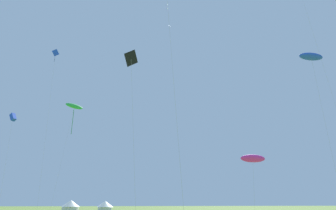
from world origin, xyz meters
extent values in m
cube|color=blue|center=(-24.43, 43.82, 15.67)|extent=(1.39, 1.25, 1.46)
cylinder|color=#B2B2B7|center=(-23.76, 42.60, 7.84)|extent=(1.35, 2.46, 15.67)
cylinder|color=#B2B2B7|center=(22.24, 27.17, 18.38)|extent=(2.52, 1.67, 36.76)
ellipsoid|color=green|center=(-15.98, 50.75, 20.44)|extent=(3.92, 3.61, 1.36)
cylinder|color=#207C31|center=(-15.98, 50.75, 17.18)|extent=(0.09, 0.09, 5.06)
cylinder|color=#B2B2B7|center=(-16.83, 49.71, 10.22)|extent=(1.72, 2.12, 20.44)
cylinder|color=#B2B2B7|center=(-2.42, 16.48, 16.18)|extent=(1.64, 2.51, 32.36)
cube|color=blue|center=(-22.43, 55.84, 34.95)|extent=(1.44, 1.26, 1.83)
cylinder|color=#183599|center=(-22.43, 55.84, 33.56)|extent=(0.06, 0.06, 1.84)
cylinder|color=#B2B2B7|center=(-21.87, 55.50, 17.47)|extent=(1.14, 0.71, 34.95)
cube|color=black|center=(-5.69, 22.74, 17.09)|extent=(1.59, 1.46, 1.95)
cylinder|color=#B2B2B7|center=(-5.13, 22.08, 8.55)|extent=(1.13, 1.33, 17.10)
ellipsoid|color=blue|center=(18.47, 24.98, 20.75)|extent=(3.55, 1.49, 1.07)
cylinder|color=#B2B2B7|center=(18.08, 24.21, 10.38)|extent=(0.80, 1.57, 20.76)
ellipsoid|color=#E02DA3|center=(11.34, 30.56, 7.68)|extent=(3.86, 2.00, 1.38)
cylinder|color=#B2B2B7|center=(10.95, 30.29, 3.84)|extent=(0.81, 0.56, 7.69)
cube|color=white|center=(-16.85, 65.65, 0.61)|extent=(3.25, 3.25, 1.22)
cone|color=white|center=(-16.85, 65.65, 1.93)|extent=(4.06, 4.06, 1.42)
cube|color=white|center=(-9.16, 65.65, 0.57)|extent=(3.03, 3.03, 1.14)
cone|color=white|center=(-9.16, 65.65, 1.80)|extent=(3.79, 3.79, 1.33)
camera|label=1|loc=(-6.23, -4.96, 2.04)|focal=29.99mm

